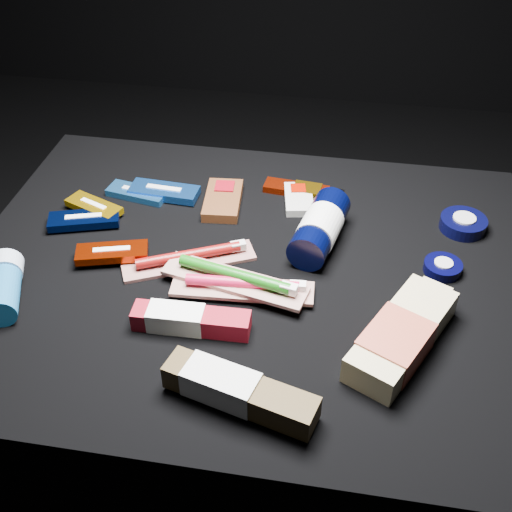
% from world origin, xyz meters
% --- Properties ---
extents(ground, '(3.00, 3.00, 0.00)m').
position_xyz_m(ground, '(0.00, 0.00, 0.00)').
color(ground, black).
rests_on(ground, ground).
extents(cloth_table, '(0.98, 0.78, 0.40)m').
position_xyz_m(cloth_table, '(0.00, 0.00, 0.20)').
color(cloth_table, black).
rests_on(cloth_table, ground).
extents(luna_bar_0, '(0.12, 0.07, 0.02)m').
position_xyz_m(luna_bar_0, '(-0.25, 0.18, 0.41)').
color(luna_bar_0, '#256BB5').
rests_on(luna_bar_0, cloth_table).
extents(luna_bar_1, '(0.14, 0.06, 0.02)m').
position_xyz_m(luna_bar_1, '(-0.20, 0.19, 0.41)').
color(luna_bar_1, '#174997').
rests_on(luna_bar_1, cloth_table).
extents(luna_bar_2, '(0.14, 0.08, 0.02)m').
position_xyz_m(luna_bar_2, '(-0.32, 0.07, 0.41)').
color(luna_bar_2, black).
rests_on(luna_bar_2, cloth_table).
extents(luna_bar_3, '(0.12, 0.08, 0.01)m').
position_xyz_m(luna_bar_3, '(-0.31, 0.11, 0.41)').
color(luna_bar_3, '#BE8D09').
rests_on(luna_bar_3, cloth_table).
extents(luna_bar_4, '(0.13, 0.08, 0.02)m').
position_xyz_m(luna_bar_4, '(-0.23, -0.02, 0.42)').
color(luna_bar_4, '#751702').
rests_on(luna_bar_4, cloth_table).
extents(clif_bar_0, '(0.08, 0.13, 0.02)m').
position_xyz_m(clif_bar_0, '(-0.08, 0.18, 0.41)').
color(clif_bar_0, '#532C15').
rests_on(clif_bar_0, cloth_table).
extents(clif_bar_1, '(0.07, 0.11, 0.02)m').
position_xyz_m(clif_bar_1, '(0.06, 0.21, 0.41)').
color(clif_bar_1, beige).
rests_on(clif_bar_1, cloth_table).
extents(power_bar, '(0.13, 0.05, 0.02)m').
position_xyz_m(power_bar, '(0.06, 0.24, 0.41)').
color(power_bar, maroon).
rests_on(power_bar, cloth_table).
extents(lotion_bottle, '(0.10, 0.22, 0.07)m').
position_xyz_m(lotion_bottle, '(0.12, 0.09, 0.43)').
color(lotion_bottle, black).
rests_on(lotion_bottle, cloth_table).
extents(cream_tin_upper, '(0.08, 0.08, 0.03)m').
position_xyz_m(cream_tin_upper, '(0.37, 0.18, 0.41)').
color(cream_tin_upper, black).
rests_on(cream_tin_upper, cloth_table).
extents(cream_tin_lower, '(0.06, 0.06, 0.02)m').
position_xyz_m(cream_tin_lower, '(0.33, 0.05, 0.41)').
color(cream_tin_lower, black).
rests_on(cream_tin_lower, cloth_table).
extents(bodywash_bottle, '(0.17, 0.24, 0.05)m').
position_xyz_m(bodywash_bottle, '(0.26, -0.14, 0.42)').
color(bodywash_bottle, beige).
rests_on(bodywash_bottle, cloth_table).
extents(deodorant_stick, '(0.10, 0.14, 0.05)m').
position_xyz_m(deodorant_stick, '(-0.37, -0.14, 0.43)').
color(deodorant_stick, '#1A5F96').
rests_on(deodorant_stick, cloth_table).
extents(toothbrush_pack_0, '(0.23, 0.15, 0.03)m').
position_xyz_m(toothbrush_pack_0, '(-0.10, -0.00, 0.41)').
color(toothbrush_pack_0, '#A5A09A').
rests_on(toothbrush_pack_0, cloth_table).
extents(toothbrush_pack_1, '(0.24, 0.07, 0.03)m').
position_xyz_m(toothbrush_pack_1, '(0.01, -0.07, 0.42)').
color(toothbrush_pack_1, beige).
rests_on(toothbrush_pack_1, cloth_table).
extents(toothbrush_pack_2, '(0.25, 0.11, 0.03)m').
position_xyz_m(toothbrush_pack_2, '(-0.01, -0.06, 0.42)').
color(toothbrush_pack_2, beige).
rests_on(toothbrush_pack_2, cloth_table).
extents(toothpaste_carton_red, '(0.18, 0.05, 0.04)m').
position_xyz_m(toothpaste_carton_red, '(-0.07, -0.15, 0.42)').
color(toothpaste_carton_red, maroon).
rests_on(toothpaste_carton_red, cloth_table).
extents(toothpaste_carton_green, '(0.22, 0.10, 0.04)m').
position_xyz_m(toothpaste_carton_green, '(0.03, -0.28, 0.43)').
color(toothpaste_carton_green, '#3E2E14').
rests_on(toothpaste_carton_green, cloth_table).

